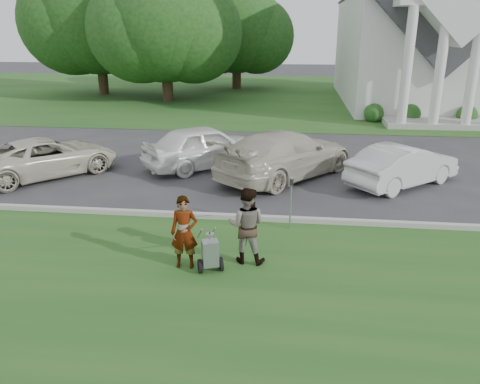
% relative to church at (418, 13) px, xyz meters
% --- Properties ---
extents(ground, '(120.00, 120.00, 0.00)m').
position_rel_church_xyz_m(ground, '(-9.00, -23.11, -5.94)').
color(ground, '#333335').
rests_on(ground, ground).
extents(grass_strip, '(80.00, 7.00, 0.01)m').
position_rel_church_xyz_m(grass_strip, '(-9.00, -26.11, -5.93)').
color(grass_strip, '#21501B').
rests_on(grass_strip, ground).
extents(church_lawn, '(80.00, 30.00, 0.01)m').
position_rel_church_xyz_m(church_lawn, '(-9.00, 3.89, -5.93)').
color(church_lawn, '#21501B').
rests_on(church_lawn, ground).
extents(curb, '(80.00, 0.18, 0.15)m').
position_rel_church_xyz_m(curb, '(-9.00, -22.56, -5.86)').
color(curb, '#9E9E93').
rests_on(curb, ground).
extents(church, '(9.19, 19.00, 24.10)m').
position_rel_church_xyz_m(church, '(0.00, 0.00, 0.00)').
color(church, white).
rests_on(church, ground).
extents(tree_left, '(10.63, 8.40, 9.71)m').
position_rel_church_xyz_m(tree_left, '(-17.01, -1.13, -0.83)').
color(tree_left, '#332316').
rests_on(tree_left, ground).
extents(tree_far, '(11.64, 9.20, 10.73)m').
position_rel_church_xyz_m(tree_far, '(-23.01, 1.87, -0.25)').
color(tree_far, '#332316').
rests_on(tree_far, ground).
extents(tree_back, '(9.61, 7.60, 8.89)m').
position_rel_church_xyz_m(tree_back, '(-13.01, 6.87, -1.21)').
color(tree_back, '#332316').
rests_on(tree_back, ground).
extents(striping_cart, '(0.75, 1.12, 0.97)m').
position_rel_church_xyz_m(striping_cart, '(-9.63, -25.48, -5.52)').
color(striping_cart, black).
rests_on(striping_cart, ground).
extents(person_left, '(0.62, 0.43, 1.62)m').
position_rel_church_xyz_m(person_left, '(-10.21, -25.34, -5.13)').
color(person_left, '#999999').
rests_on(person_left, ground).
extents(person_right, '(0.90, 0.73, 1.73)m').
position_rel_church_xyz_m(person_right, '(-8.91, -24.94, -5.07)').
color(person_right, '#999999').
rests_on(person_right, ground).
extents(parking_meter_near, '(0.10, 0.09, 1.40)m').
position_rel_church_xyz_m(parking_meter_near, '(-7.96, -23.01, -5.06)').
color(parking_meter_near, '#93959B').
rests_on(parking_meter_near, ground).
extents(car_a, '(4.91, 5.07, 1.34)m').
position_rel_church_xyz_m(car_a, '(-16.55, -19.23, -5.27)').
color(car_a, beige).
rests_on(car_a, ground).
extents(car_b, '(4.87, 4.42, 1.60)m').
position_rel_church_xyz_m(car_b, '(-11.19, -17.56, -5.14)').
color(car_b, white).
rests_on(car_b, ground).
extents(car_c, '(5.35, 5.84, 1.64)m').
position_rel_church_xyz_m(car_c, '(-8.19, -18.45, -5.12)').
color(car_c, beige).
rests_on(car_c, ground).
extents(car_d, '(4.11, 3.80, 1.37)m').
position_rel_church_xyz_m(car_d, '(-4.32, -18.94, -5.25)').
color(car_d, silver).
rests_on(car_d, ground).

